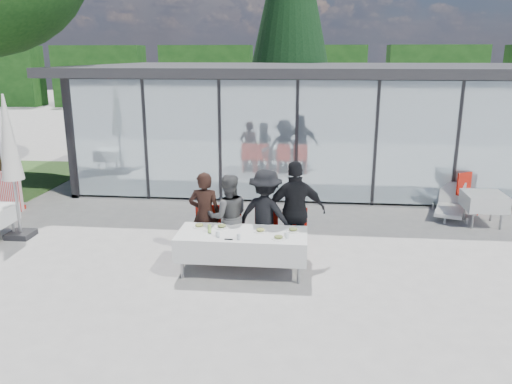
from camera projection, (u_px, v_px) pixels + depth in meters
ground at (234, 266)px, 9.15m from camera, size 90.00×90.00×0.00m
pavilion at (330, 106)px, 16.22m from camera, size 14.80×8.80×3.44m
treeline at (262, 77)px, 35.62m from camera, size 62.50×2.00×4.40m
dining_table at (242, 244)px, 8.73m from camera, size 2.26×0.96×0.75m
diner_a at (205, 215)px, 9.37m from camera, size 0.61×0.61×1.66m
diner_chair_a at (206, 228)px, 9.53m from camera, size 0.44×0.44×0.97m
diner_b at (228, 217)px, 9.33m from camera, size 0.96×0.96×1.63m
diner_chair_b at (229, 229)px, 9.48m from camera, size 0.44×0.44×0.97m
diner_c at (266, 215)px, 9.25m from camera, size 1.42×1.42×1.73m
diner_chair_c at (266, 230)px, 9.42m from camera, size 0.44×0.44×0.97m
diner_d at (295, 212)px, 9.17m from camera, size 1.31×1.31×1.90m
diner_chair_d at (295, 231)px, 9.36m from camera, size 0.44×0.44×0.97m
plate_a at (199, 226)px, 8.95m from camera, size 0.24×0.24×0.07m
plate_b at (222, 226)px, 8.92m from camera, size 0.24×0.24×0.07m
plate_c at (261, 230)px, 8.72m from camera, size 0.24×0.24×0.07m
plate_d at (293, 230)px, 8.74m from camera, size 0.24×0.24×0.07m
plate_extra at (279, 237)px, 8.38m from camera, size 0.24×0.24×0.07m
juice_bottle at (209, 229)px, 8.67m from camera, size 0.06×0.06×0.14m
drinking_glasses at (248, 235)px, 8.41m from camera, size 1.23×0.22×0.10m
folded_eyeglasses at (229, 239)px, 8.35m from camera, size 0.14×0.03×0.01m
spare_table_right at (484, 201)px, 11.22m from camera, size 0.86×0.86×0.74m
spare_chair_a at (467, 191)px, 12.16m from camera, size 0.60×0.60×0.97m
spare_chair_b at (508, 186)px, 12.57m from camera, size 0.57×0.57×0.97m
market_umbrella at (9, 147)px, 10.08m from camera, size 0.50×0.50×3.00m
lounger at (451, 204)px, 12.03m from camera, size 0.99×1.45×0.72m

